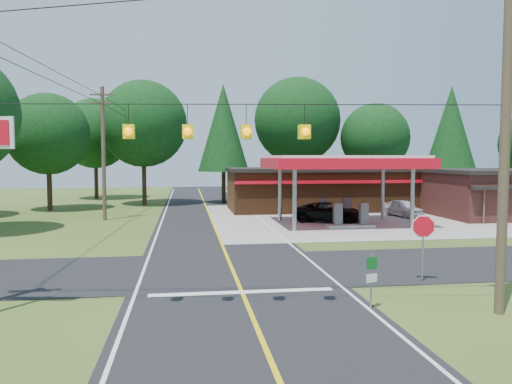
{
  "coord_description": "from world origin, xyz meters",
  "views": [
    {
      "loc": [
        -1.93,
        -20.7,
        4.76
      ],
      "look_at": [
        2.0,
        7.0,
        2.8
      ],
      "focal_mm": 35.0,
      "sensor_mm": 36.0,
      "label": 1
    }
  ],
  "objects": [
    {
      "name": "ground",
      "position": [
        0.0,
        0.0,
        0.0
      ],
      "size": [
        120.0,
        120.0,
        0.0
      ],
      "primitive_type": "plane",
      "color": "#344E1B",
      "rests_on": "ground"
    },
    {
      "name": "main_highway",
      "position": [
        0.0,
        0.0,
        0.01
      ],
      "size": [
        8.0,
        120.0,
        0.02
      ],
      "primitive_type": "cube",
      "color": "black",
      "rests_on": "ground"
    },
    {
      "name": "cross_road",
      "position": [
        0.0,
        0.0,
        0.01
      ],
      "size": [
        70.0,
        7.0,
        0.02
      ],
      "primitive_type": "cube",
      "color": "black",
      "rests_on": "ground"
    },
    {
      "name": "lane_center_yellow",
      "position": [
        0.0,
        0.0,
        0.03
      ],
      "size": [
        0.15,
        110.0,
        0.0
      ],
      "primitive_type": "cube",
      "color": "yellow",
      "rests_on": "main_highway"
    },
    {
      "name": "gas_canopy",
      "position": [
        9.0,
        13.0,
        4.27
      ],
      "size": [
        10.6,
        7.4,
        4.88
      ],
      "color": "gray",
      "rests_on": "ground"
    },
    {
      "name": "convenience_store",
      "position": [
        10.0,
        22.98,
        1.92
      ],
      "size": [
        16.4,
        7.55,
        3.8
      ],
      "color": "#502D16",
      "rests_on": "ground"
    },
    {
      "name": "utility_pole_near_right",
      "position": [
        7.5,
        -7.0,
        5.96
      ],
      "size": [
        1.8,
        0.3,
        11.5
      ],
      "color": "#473828",
      "rests_on": "ground"
    },
    {
      "name": "utility_pole_far_left",
      "position": [
        -8.0,
        18.0,
        5.2
      ],
      "size": [
        1.8,
        0.3,
        10.0
      ],
      "color": "#473828",
      "rests_on": "ground"
    },
    {
      "name": "utility_pole_north",
      "position": [
        -6.5,
        35.0,
        4.75
      ],
      "size": [
        0.3,
        0.3,
        9.5
      ],
      "color": "#473828",
      "rests_on": "ground"
    },
    {
      "name": "overhead_beacons",
      "position": [
        -1.0,
        -6.0,
        6.21
      ],
      "size": [
        17.04,
        2.04,
        1.03
      ],
      "color": "black",
      "rests_on": "ground"
    },
    {
      "name": "treeline_backdrop",
      "position": [
        0.82,
        24.01,
        7.49
      ],
      "size": [
        70.27,
        51.59,
        13.3
      ],
      "color": "#332316",
      "rests_on": "ground"
    },
    {
      "name": "suv_car",
      "position": [
        8.5,
        14.5,
        0.72
      ],
      "size": [
        6.91,
        6.91,
        1.44
      ],
      "primitive_type": "imported",
      "rotation": [
        0.0,
        0.0,
        1.12
      ],
      "color": "black",
      "rests_on": "ground"
    },
    {
      "name": "sedan_car",
      "position": [
        15.34,
        17.0,
        0.67
      ],
      "size": [
        4.53,
        4.53,
        1.35
      ],
      "primitive_type": "imported",
      "rotation": [
        0.0,
        0.0,
        0.16
      ],
      "color": "silver",
      "rests_on": "ground"
    },
    {
      "name": "octagonal_stop_sign",
      "position": [
        7.0,
        -3.01,
        1.94
      ],
      "size": [
        0.85,
        0.33,
        2.59
      ],
      "color": "gray",
      "rests_on": "ground"
    },
    {
      "name": "route_sign_post",
      "position": [
        3.8,
        -6.02,
        1.12
      ],
      "size": [
        0.38,
        0.14,
        1.9
      ],
      "color": "gray",
      "rests_on": "ground"
    }
  ]
}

